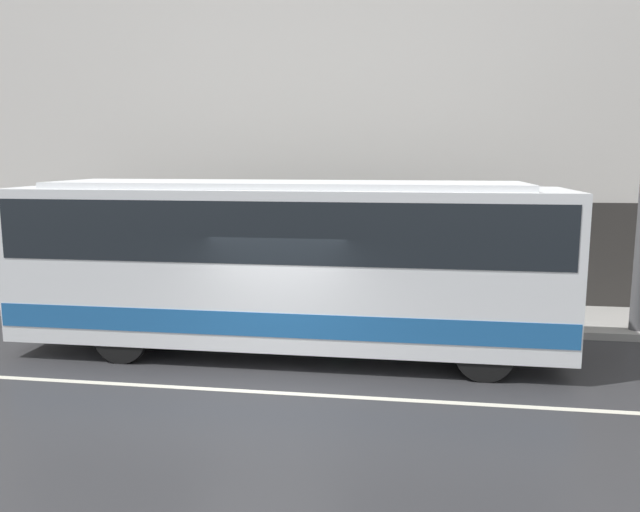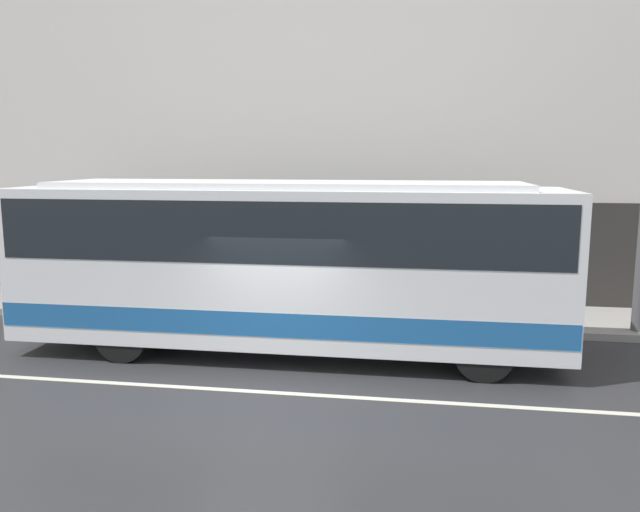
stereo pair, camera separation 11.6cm
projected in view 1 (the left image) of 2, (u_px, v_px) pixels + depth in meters
ground_plane at (266, 392)px, 10.50m from camera, size 60.00×60.00×0.00m
sidewalk at (315, 311)px, 15.68m from camera, size 60.00×2.64×0.17m
building_facade at (323, 70)px, 16.16m from camera, size 60.00×0.35×12.73m
lane_stripe at (266, 392)px, 10.50m from camera, size 54.00×0.14×0.01m
transit_bus at (286, 258)px, 12.43m from camera, size 10.81×2.61×3.45m
pedestrian_waiting at (343, 278)px, 15.54m from camera, size 0.36×0.36×1.65m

